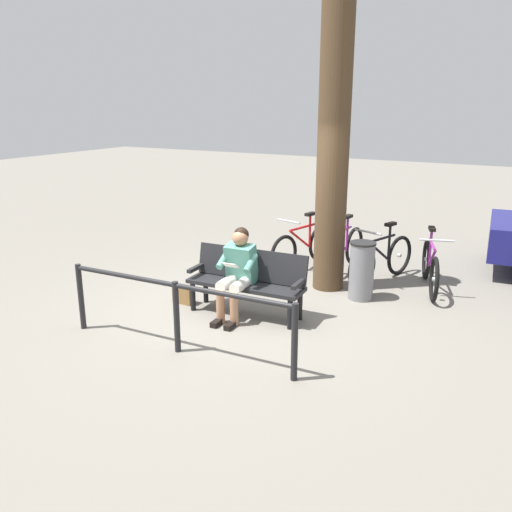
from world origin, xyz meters
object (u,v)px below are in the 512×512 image
Objects in this scene: bench at (248,277)px; litter_bin at (362,271)px; tree_trunk at (333,153)px; person_reading at (238,269)px; bicycle_orange at (342,251)px; bicycle_silver at (430,267)px; bicycle_red at (382,260)px; bicycle_purple at (303,247)px; handbag at (184,295)px.

bench is 1.90× the size of litter_bin.
tree_trunk reaches higher than bench.
person_reading is 2.61m from bicycle_orange.
litter_bin is 1.19m from bicycle_silver.
bicycle_silver reaches higher than bench.
bicycle_silver is 0.75m from bicycle_red.
bicycle_purple is (0.14, -2.44, -0.31)m from person_reading.
bicycle_purple is at bearing -36.38° from litter_bin.
person_reading is 0.73× the size of bicycle_purple.
handbag is 0.18× the size of bicycle_purple.
bench is at bearing -10.54° from bicycle_red.
bicycle_silver is 1.01× the size of bicycle_red.
bicycle_orange is at bearing 112.92° from bicycle_purple.
bench is 5.41× the size of handbag.
bench is 1.35× the size of person_reading.
bicycle_purple is at bearing -108.17° from handbag.
handbag is 0.19× the size of bicycle_red.
person_reading is 3.09m from bicycle_silver.
bicycle_red is (-1.27, -2.33, -0.31)m from person_reading.
tree_trunk is at bearing 59.51° from bicycle_purple.
bicycle_purple is (2.16, -0.12, 0.00)m from bicycle_silver.
handbag is at bearing -3.64° from bicycle_purple.
tree_trunk is at bearing -24.88° from bicycle_red.
bicycle_purple is (0.19, -2.27, -0.15)m from bench.
bicycle_orange is at bearing -115.81° from bicycle_silver.
bicycle_orange is (-1.46, -2.50, 0.24)m from handbag.
bicycle_red is at bearing -122.16° from bench.
person_reading is at bearing 49.16° from litter_bin.
tree_trunk is at bearing -113.79° from person_reading.
bicycle_purple reaches higher than litter_bin.
tree_trunk is 2.50× the size of bicycle_purple.
handbag is at bearing 32.81° from litter_bin.
person_reading reaches higher than bicycle_purple.
bicycle_silver is (-1.96, -2.15, -0.15)m from bench.
tree_trunk is 1.75m from litter_bin.
bicycle_silver and bicycle_orange have the same top height.
person_reading is 0.74× the size of bicycle_silver.
handbag is 2.90m from bicycle_orange.
person_reading is at bearing -58.72° from bicycle_silver.
tree_trunk is (-0.63, -1.66, 1.39)m from person_reading.
bicycle_orange and bicycle_purple have the same top height.
tree_trunk reaches higher than bicycle_orange.
bicycle_red is (-0.04, -0.91, -0.07)m from litter_bin.
bicycle_orange is (1.49, -0.21, 0.00)m from bicycle_silver.
bicycle_orange reaches higher than litter_bin.
bicycle_red reaches higher than bench.
bicycle_orange is (0.70, -1.11, -0.07)m from litter_bin.
bench is at bearing -172.36° from handbag.
litter_bin is (-1.23, -1.43, -0.24)m from person_reading.
bicycle_orange is (0.10, -0.87, -1.69)m from tree_trunk.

